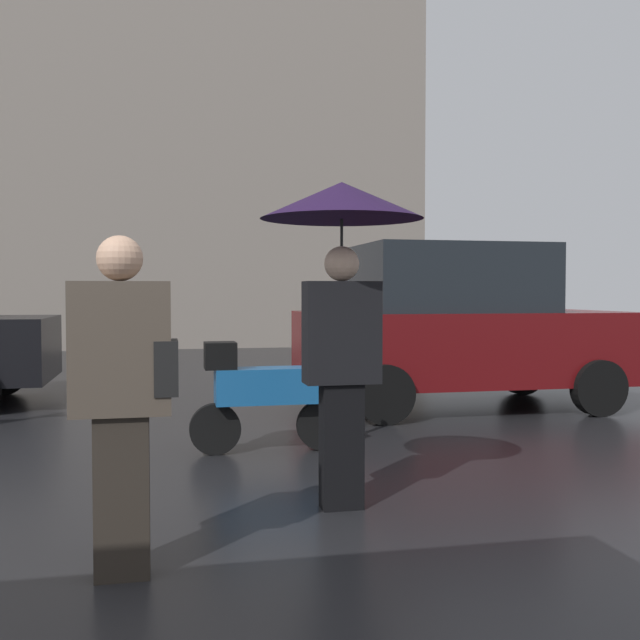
{
  "coord_description": "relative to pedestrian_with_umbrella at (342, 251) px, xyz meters",
  "views": [
    {
      "loc": [
        0.59,
        -2.49,
        1.45
      ],
      "look_at": [
        2.22,
        5.01,
        1.17
      ],
      "focal_mm": 41.3,
      "sensor_mm": 36.0,
      "label": 1
    }
  ],
  "objects": [
    {
      "name": "pedestrian_with_umbrella",
      "position": [
        0.0,
        0.0,
        0.0
      ],
      "size": [
        1.09,
        1.09,
        2.19
      ],
      "rotation": [
        0.0,
        0.0,
        2.27
      ],
      "color": "black",
      "rests_on": "ground"
    },
    {
      "name": "pedestrian_with_bag",
      "position": [
        -1.37,
        -0.94,
        -0.74
      ],
      "size": [
        0.53,
        0.24,
        1.74
      ],
      "rotation": [
        0.0,
        0.0,
        3.63
      ],
      "color": "#2A241E",
      "rests_on": "ground"
    },
    {
      "name": "building_block",
      "position": [
        -1.78,
        15.4,
        5.68
      ],
      "size": [
        15.34,
        2.13,
        14.83
      ],
      "primitive_type": "cube",
      "color": "gray",
      "rests_on": "ground"
    },
    {
      "name": "parked_scooter",
      "position": [
        -0.27,
        1.82,
        -1.17
      ],
      "size": [
        1.43,
        0.32,
        1.23
      ],
      "rotation": [
        0.0,
        0.0,
        0.07
      ],
      "color": "black",
      "rests_on": "ground"
    },
    {
      "name": "parked_car_left",
      "position": [
        2.47,
        3.88,
        -0.7
      ],
      "size": [
        4.04,
        2.06,
        2.04
      ],
      "rotation": [
        0.0,
        0.0,
        0.19
      ],
      "color": "#590C0F",
      "rests_on": "ground"
    }
  ]
}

